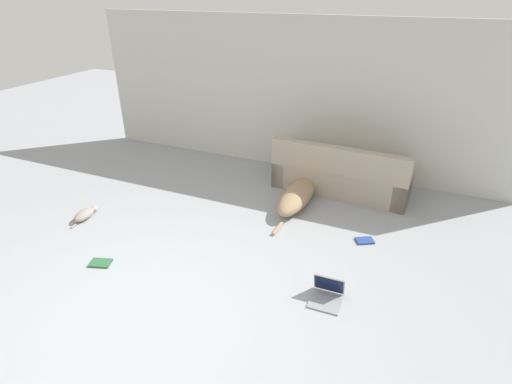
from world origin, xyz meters
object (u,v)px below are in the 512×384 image
cat (85,214)px  book_green (101,263)px  laptop_open (327,292)px  couch (341,175)px  book_blue (365,241)px  dog (299,193)px

cat → book_green: cat is taller
laptop_open → book_green: (-2.55, -0.48, -0.07)m
laptop_open → couch: bearing=98.3°
cat → laptop_open: size_ratio=1.53×
laptop_open → book_green: size_ratio=1.23×
laptop_open → book_blue: (0.18, 1.19, -0.07)m
cat → dog: bearing=-63.1°
dog → couch: bearing=-36.2°
couch → laptop_open: (0.43, -2.47, -0.19)m
couch → laptop_open: couch is taller
dog → book_green: size_ratio=6.30×
book_green → laptop_open: bearing=10.7°
couch → book_blue: couch is taller
couch → dog: couch is taller
dog → cat: (-2.57, -1.62, -0.08)m
laptop_open → book_green: laptop_open is taller
laptop_open → book_blue: bearing=79.8°
dog → cat: dog is taller
cat → book_blue: bearing=-80.6°
cat → book_blue: 3.77m
dog → book_green: 2.86m
couch → dog: size_ratio=1.19×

